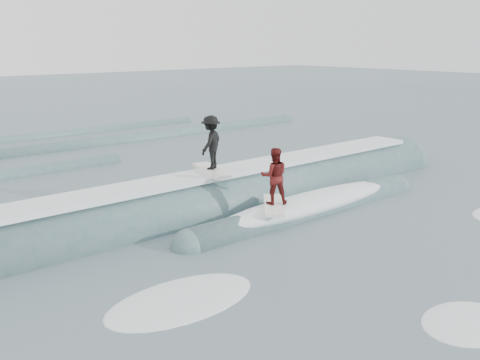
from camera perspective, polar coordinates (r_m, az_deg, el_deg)
ground at (r=13.28m, az=13.10°, el=-8.46°), size 160.00×160.00×0.00m
breaking_wave at (r=16.93m, az=-0.97°, el=-2.88°), size 22.18×3.92×2.29m
surfer_black at (r=16.33m, az=-3.11°, el=3.75°), size 1.23×2.07×1.75m
surfer_red at (r=15.21m, az=3.66°, el=0.05°), size 1.73×1.87×1.73m
whitewater at (r=11.91m, az=9.97°, el=-11.06°), size 16.71×5.90×0.10m
far_swells at (r=26.68m, az=-21.25°, el=2.50°), size 36.66×8.65×0.80m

